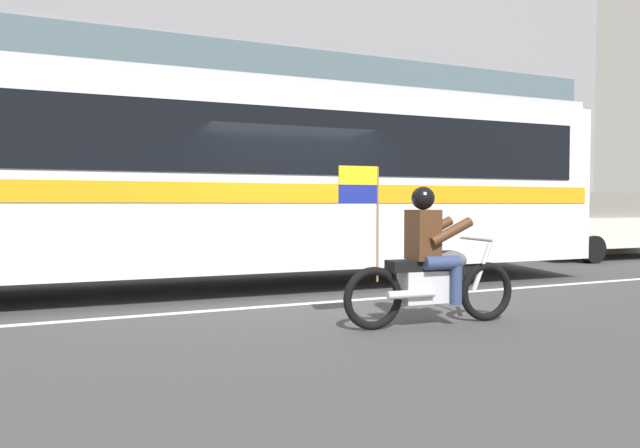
# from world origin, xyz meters

# --- Properties ---
(ground_plane) EXTENTS (60.00, 60.00, 0.00)m
(ground_plane) POSITION_xyz_m (0.00, 0.00, 0.00)
(ground_plane) COLOR #3D3D3F
(sidewalk_curb) EXTENTS (28.00, 3.80, 0.15)m
(sidewalk_curb) POSITION_xyz_m (0.00, 5.10, 0.07)
(sidewalk_curb) COLOR gray
(sidewalk_curb) RESTS_ON ground_plane
(lane_center_stripe) EXTENTS (26.60, 0.14, 0.01)m
(lane_center_stripe) POSITION_xyz_m (0.00, -0.60, 0.00)
(lane_center_stripe) COLOR silver
(lane_center_stripe) RESTS_ON ground_plane
(transit_bus) EXTENTS (12.70, 2.89, 3.22)m
(transit_bus) POSITION_xyz_m (-0.69, 1.19, 1.88)
(transit_bus) COLOR silver
(transit_bus) RESTS_ON ground_plane
(motorcycle_with_rider) EXTENTS (2.19, 0.64, 1.78)m
(motorcycle_with_rider) POSITION_xyz_m (0.74, -2.39, 0.67)
(motorcycle_with_rider) COLOR black
(motorcycle_with_rider) RESTS_ON ground_plane
(parked_sedan_curbside) EXTENTS (4.30, 1.93, 1.64)m
(parked_sedan_curbside) POSITION_xyz_m (9.23, 2.58, 0.85)
(parked_sedan_curbside) COLOR silver
(parked_sedan_curbside) RESTS_ON ground_plane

